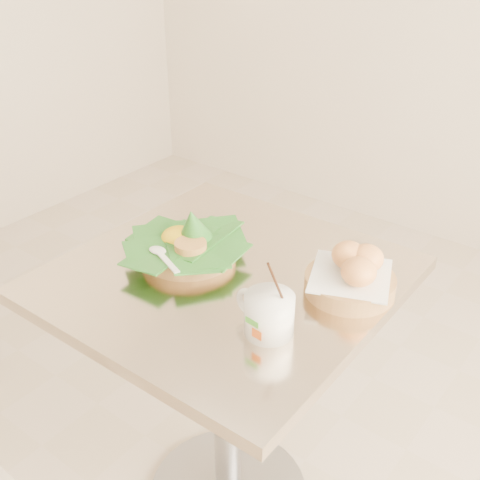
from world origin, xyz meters
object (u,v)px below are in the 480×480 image
Objects in this scene: rice_basket at (188,243)px; coffee_mug at (268,313)px; bread_basket at (353,275)px; cafe_table at (226,350)px.

coffee_mug reaches higher than rice_basket.
rice_basket is at bearing -163.92° from bread_basket.
rice_basket is 1.64× the size of coffee_mug.
rice_basket is 0.33m from coffee_mug.
bread_basket is (0.37, 0.11, 0.00)m from rice_basket.
coffee_mug is at bearing -105.37° from bread_basket.
cafe_table is 4.55× the size of coffee_mug.
coffee_mug is at bearing -29.76° from cafe_table.
cafe_table is 0.28m from rice_basket.
cafe_table is 3.56× the size of bread_basket.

